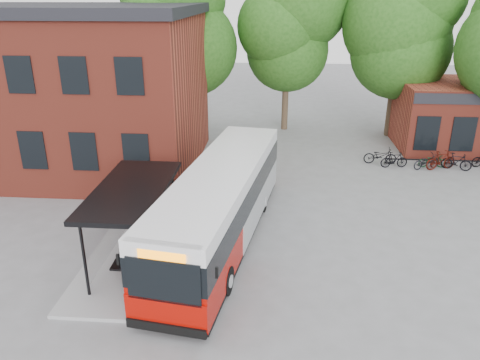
# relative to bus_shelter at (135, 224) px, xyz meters

# --- Properties ---
(ground) EXTENTS (100.00, 100.00, 0.00)m
(ground) POSITION_rel_bus_shelter_xyz_m (4.50, 1.00, -1.45)
(ground) COLOR slate
(station_building) EXTENTS (18.40, 10.40, 8.50)m
(station_building) POSITION_rel_bus_shelter_xyz_m (-8.50, 10.00, 2.80)
(station_building) COLOR maroon
(station_building) RESTS_ON ground
(bus_shelter) EXTENTS (3.60, 7.00, 2.90)m
(bus_shelter) POSITION_rel_bus_shelter_xyz_m (0.00, 0.00, 0.00)
(bus_shelter) COLOR black
(bus_shelter) RESTS_ON ground
(bike_rail) EXTENTS (5.20, 0.10, 0.38)m
(bike_rail) POSITION_rel_bus_shelter_xyz_m (13.78, 11.00, -1.26)
(bike_rail) COLOR black
(bike_rail) RESTS_ON ground
(tree_0) EXTENTS (7.92, 7.92, 11.00)m
(tree_0) POSITION_rel_bus_shelter_xyz_m (-1.50, 17.00, 4.05)
(tree_0) COLOR #1E4A13
(tree_0) RESTS_ON ground
(tree_1) EXTENTS (7.92, 7.92, 10.40)m
(tree_1) POSITION_rel_bus_shelter_xyz_m (5.50, 18.00, 3.75)
(tree_1) COLOR #1E4A13
(tree_1) RESTS_ON ground
(tree_2) EXTENTS (7.92, 7.92, 11.00)m
(tree_2) POSITION_rel_bus_shelter_xyz_m (12.50, 17.00, 4.05)
(tree_2) COLOR #1E4A13
(tree_2) RESTS_ON ground
(city_bus) EXTENTS (4.28, 12.04, 3.00)m
(city_bus) POSITION_rel_bus_shelter_xyz_m (2.89, 1.72, 0.05)
(city_bus) COLOR #9F0902
(city_bus) RESTS_ON ground
(bicycle_0) EXTENTS (1.84, 0.71, 0.95)m
(bicycle_0) POSITION_rel_bus_shelter_xyz_m (10.83, 11.13, -0.97)
(bicycle_0) COLOR black
(bicycle_0) RESTS_ON ground
(bicycle_1) EXTENTS (1.55, 0.62, 0.91)m
(bicycle_1) POSITION_rel_bus_shelter_xyz_m (11.49, 10.57, -1.00)
(bicycle_1) COLOR black
(bicycle_1) RESTS_ON ground
(bicycle_2) EXTENTS (1.71, 1.14, 0.85)m
(bicycle_2) POSITION_rel_bus_shelter_xyz_m (13.22, 10.49, -1.02)
(bicycle_2) COLOR black
(bicycle_2) RESTS_ON ground
(bicycle_3) EXTENTS (1.85, 1.05, 1.07)m
(bicycle_3) POSITION_rel_bus_shelter_xyz_m (13.96, 10.45, -0.91)
(bicycle_3) COLOR #390C07
(bicycle_3) RESTS_ON ground
(bicycle_4) EXTENTS (1.53, 0.58, 0.79)m
(bicycle_4) POSITION_rel_bus_shelter_xyz_m (13.62, 10.77, -1.05)
(bicycle_4) COLOR black
(bicycle_4) RESTS_ON ground
(bicycle_5) EXTENTS (1.63, 0.97, 0.95)m
(bicycle_5) POSITION_rel_bus_shelter_xyz_m (14.81, 10.47, -0.98)
(bicycle_5) COLOR black
(bicycle_5) RESTS_ON ground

